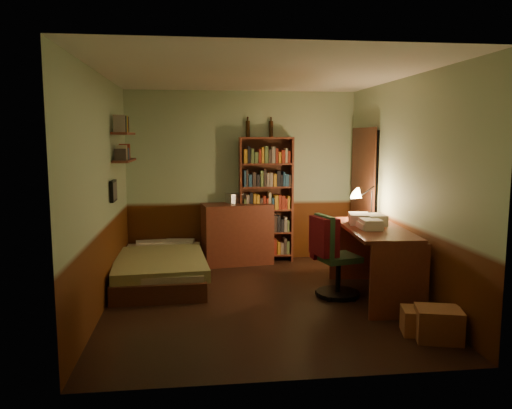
{
  "coord_description": "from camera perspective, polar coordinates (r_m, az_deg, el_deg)",
  "views": [
    {
      "loc": [
        -0.73,
        -5.64,
        1.9
      ],
      "look_at": [
        0.0,
        0.25,
        1.1
      ],
      "focal_mm": 35.0,
      "sensor_mm": 36.0,
      "label": 1
    }
  ],
  "objects": [
    {
      "name": "desk",
      "position": [
        6.14,
        13.24,
        -6.44
      ],
      "size": [
        0.77,
        1.62,
        0.85
      ],
      "primitive_type": "cube",
      "rotation": [
        0.0,
        0.0,
        -0.07
      ],
      "color": "#5F291B",
      "rests_on": "ground"
    },
    {
      "name": "ceiling",
      "position": [
        5.74,
        0.32,
        14.78
      ],
      "size": [
        3.5,
        4.0,
        0.02
      ],
      "primitive_type": "cube",
      "color": "silver",
      "rests_on": "wall_back"
    },
    {
      "name": "wall_shelf_upper",
      "position": [
        6.8,
        -14.89,
        7.84
      ],
      "size": [
        0.2,
        0.9,
        0.03
      ],
      "primitive_type": "cube",
      "color": "#5F291B",
      "rests_on": "wall_left"
    },
    {
      "name": "cardboard_box_b",
      "position": [
        5.24,
        18.3,
        -12.55
      ],
      "size": [
        0.41,
        0.37,
        0.25
      ],
      "primitive_type": "cube",
      "rotation": [
        0.0,
        0.0,
        -0.24
      ],
      "color": "#A76840",
      "rests_on": "ground"
    },
    {
      "name": "bookshelf",
      "position": [
        7.63,
        1.17,
        0.54
      ],
      "size": [
        0.82,
        0.28,
        1.91
      ],
      "primitive_type": "cube",
      "rotation": [
        0.0,
        0.0,
        -0.03
      ],
      "color": "#5F291B",
      "rests_on": "ground"
    },
    {
      "name": "wall_back",
      "position": [
        7.71,
        -1.62,
        3.2
      ],
      "size": [
        3.5,
        0.02,
        2.6
      ],
      "primitive_type": "cube",
      "color": "#9BB48E",
      "rests_on": "ground"
    },
    {
      "name": "bed",
      "position": [
        6.82,
        -10.79,
        -6.01
      ],
      "size": [
        1.15,
        2.07,
        0.61
      ],
      "primitive_type": "cube",
      "rotation": [
        0.0,
        0.0,
        0.03
      ],
      "color": "olive",
      "rests_on": "ground"
    },
    {
      "name": "framed_picture",
      "position": [
        6.35,
        -15.99,
        1.5
      ],
      "size": [
        0.04,
        0.32,
        0.26
      ],
      "primitive_type": "cube",
      "color": "black",
      "rests_on": "wall_left"
    },
    {
      "name": "red_jacket",
      "position": [
        6.09,
        6.51,
        2.05
      ],
      "size": [
        0.33,
        0.43,
        0.45
      ],
      "primitive_type": "cube",
      "rotation": [
        0.0,
        0.0,
        0.37
      ],
      "color": "maroon",
      "rests_on": "office_chair"
    },
    {
      "name": "office_chair",
      "position": [
        6.06,
        9.43,
        -5.39
      ],
      "size": [
        0.64,
        0.59,
        1.08
      ],
      "primitive_type": "cube",
      "rotation": [
        0.0,
        0.0,
        0.24
      ],
      "color": "#39643D",
      "rests_on": "ground"
    },
    {
      "name": "wall_left",
      "position": [
        5.77,
        -17.31,
        1.35
      ],
      "size": [
        0.02,
        4.0,
        2.6
      ],
      "primitive_type": "cube",
      "color": "#9BB48E",
      "rests_on": "ground"
    },
    {
      "name": "dresser",
      "position": [
        7.57,
        -2.18,
        -3.34
      ],
      "size": [
        1.09,
        0.65,
        0.91
      ],
      "primitive_type": "cube",
      "rotation": [
        0.0,
        0.0,
        0.14
      ],
      "color": "#5F291B",
      "rests_on": "ground"
    },
    {
      "name": "wall_front",
      "position": [
        3.76,
        4.26,
        -1.54
      ],
      "size": [
        3.5,
        0.02,
        2.6
      ],
      "primitive_type": "cube",
      "color": "#9BB48E",
      "rests_on": "ground"
    },
    {
      "name": "wall_right",
      "position": [
        6.2,
        16.67,
        1.79
      ],
      "size": [
        0.02,
        4.0,
        2.6
      ],
      "primitive_type": "cube",
      "color": "#9BB48E",
      "rests_on": "ground"
    },
    {
      "name": "floor",
      "position": [
        6.0,
        0.3,
        -10.88
      ],
      "size": [
        3.5,
        4.0,
        0.02
      ],
      "primitive_type": "cube",
      "color": "black",
      "rests_on": "ground"
    },
    {
      "name": "paper_stack",
      "position": [
        6.24,
        11.72,
        -1.6
      ],
      "size": [
        0.3,
        0.37,
        0.13
      ],
      "primitive_type": "cube",
      "rotation": [
        0.0,
        0.0,
        -0.22
      ],
      "color": "silver",
      "rests_on": "desk"
    },
    {
      "name": "mini_stereo",
      "position": [
        7.62,
        -2.29,
        0.73
      ],
      "size": [
        0.32,
        0.29,
        0.14
      ],
      "primitive_type": "cube",
      "rotation": [
        0.0,
        0.0,
        0.38
      ],
      "color": "#B2B2B7",
      "rests_on": "dresser"
    },
    {
      "name": "doorway",
      "position": [
        7.42,
        12.28,
        0.53
      ],
      "size": [
        0.06,
        0.9,
        2.0
      ],
      "primitive_type": "cube",
      "color": "black",
      "rests_on": "ground"
    },
    {
      "name": "desk_lamp",
      "position": [
        6.79,
        13.11,
        1.24
      ],
      "size": [
        0.25,
        0.25,
        0.63
      ],
      "primitive_type": "cone",
      "rotation": [
        0.0,
        0.0,
        -0.4
      ],
      "color": "black",
      "rests_on": "desk"
    },
    {
      "name": "bottle_right",
      "position": [
        7.69,
        1.72,
        8.61
      ],
      "size": [
        0.08,
        0.08,
        0.24
      ],
      "primitive_type": "cylinder",
      "rotation": [
        0.0,
        0.0,
        -0.24
      ],
      "color": "black",
      "rests_on": "bookshelf"
    },
    {
      "name": "wall_shelf_lower",
      "position": [
        6.81,
        -14.79,
        4.89
      ],
      "size": [
        0.2,
        0.9,
        0.03
      ],
      "primitive_type": "cube",
      "color": "#5F291B",
      "rests_on": "wall_left"
    },
    {
      "name": "bottle_left",
      "position": [
        7.65,
        -0.95,
        8.63
      ],
      "size": [
        0.07,
        0.07,
        0.25
      ],
      "primitive_type": "cylinder",
      "rotation": [
        0.0,
        0.0,
        -0.15
      ],
      "color": "black",
      "rests_on": "bookshelf"
    },
    {
      "name": "cardboard_box_a",
      "position": [
        5.13,
        20.12,
        -12.72
      ],
      "size": [
        0.49,
        0.43,
        0.31
      ],
      "primitive_type": "cube",
      "rotation": [
        0.0,
        0.0,
        -0.28
      ],
      "color": "#A76840",
      "rests_on": "ground"
    },
    {
      "name": "door_trim",
      "position": [
        7.41,
        12.02,
        0.52
      ],
      "size": [
        0.02,
        0.98,
        2.08
      ],
      "primitive_type": "cube",
      "color": "#3F1F13",
      "rests_on": "ground"
    }
  ]
}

